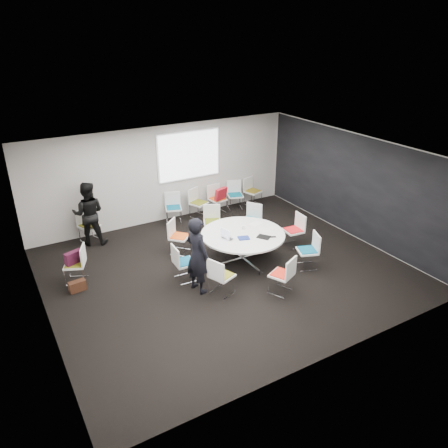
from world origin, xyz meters
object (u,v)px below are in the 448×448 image
conference_table (243,241)px  chair_back_e (253,196)px  chair_ring_h (307,257)px  person_back (89,214)px  chair_person_back (90,231)px  maroon_bag (74,257)px  chair_ring_f (221,283)px  person_main (197,255)px  chair_back_b (199,208)px  chair_ring_e (184,269)px  chair_ring_d (179,243)px  chair_ring_c (212,228)px  chair_spare_left (77,271)px  laptop (228,237)px  chair_ring_g (282,281)px  chair_back_a (174,213)px  chair_back_d (235,200)px  chair_ring_a (293,236)px  chair_ring_b (251,226)px  chair_back_c (217,204)px  brown_bag (77,286)px  cup (243,227)px

conference_table → chair_back_e: 3.72m
chair_ring_h → conference_table: bearing=67.4°
chair_ring_h → person_back: bearing=67.6°
chair_person_back → maroon_bag: chair_person_back is taller
chair_ring_f → person_main: 0.80m
chair_back_b → chair_back_e: (1.97, 0.02, 0.00)m
chair_ring_e → chair_ring_d: bearing=162.9°
chair_ring_c → chair_spare_left: size_ratio=1.00×
chair_ring_f → person_main: size_ratio=0.51×
laptop → maroon_bag: 3.53m
chair_back_b → chair_person_back: 3.27m
person_main → person_back: bearing=8.4°
conference_table → maroon_bag: bearing=164.7°
chair_ring_e → person_back: person_back is taller
chair_ring_g → chair_person_back: same height
chair_ring_d → chair_back_b: same height
maroon_bag → person_main: bearing=-37.1°
chair_ring_f → chair_back_a: bearing=149.6°
chair_back_d → chair_back_e: same height
chair_ring_a → person_back: size_ratio=0.51×
chair_ring_b → chair_ring_h: same height
chair_ring_c → chair_ring_f: 2.81m
chair_ring_d → maroon_bag: (-2.60, -0.10, 0.34)m
chair_back_a → maroon_bag: bearing=49.7°
chair_ring_e → chair_person_back: size_ratio=1.00×
person_main → chair_back_d: bearing=-55.3°
chair_back_c → laptop: size_ratio=3.00×
brown_bag → chair_ring_c: bearing=12.9°
chair_back_c → chair_ring_f: bearing=53.8°
chair_person_back → person_back: person_back is taller
chair_ring_f → chair_back_d: bearing=124.1°
chair_ring_g → maroon_bag: size_ratio=2.20×
chair_ring_a → chair_back_d: (0.02, 2.97, 0.00)m
chair_back_e → cup: chair_back_e is taller
chair_ring_c → person_back: 3.28m
person_main → chair_ring_b: bearing=-69.8°
chair_ring_g → person_main: person_main is taller
chair_ring_f → chair_back_a: (0.66, 3.99, 0.00)m
laptop → chair_ring_e: bearing=70.7°
chair_person_back → person_main: (1.43, -3.60, 0.59)m
chair_ring_a → chair_person_back: 5.44m
chair_ring_c → chair_ring_h: bearing=138.9°
chair_back_c → cup: 2.87m
chair_ring_b → maroon_bag: (-4.75, -0.04, 0.34)m
chair_ring_e → maroon_bag: (-2.15, 1.16, 0.34)m
laptop → brown_bag: bearing=55.7°
chair_ring_f → chair_person_back: same height
chair_ring_a → chair_back_a: size_ratio=1.00×
chair_person_back → maroon_bag: 2.11m
chair_ring_a → cup: bearing=85.3°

